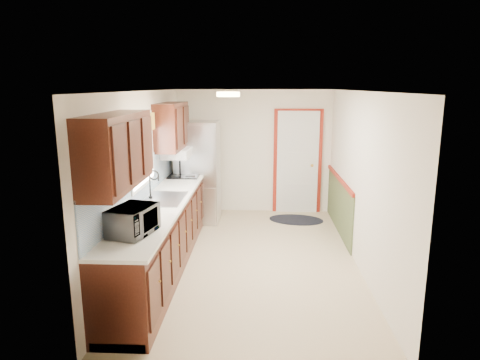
# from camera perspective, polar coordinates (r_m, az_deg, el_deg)

# --- Properties ---
(room_shell) EXTENTS (3.20, 5.20, 2.52)m
(room_shell) POSITION_cam_1_polar(r_m,az_deg,el_deg) (5.96, 1.50, 0.17)
(room_shell) COLOR #C7B38C
(room_shell) RESTS_ON ground
(kitchen_run) EXTENTS (0.63, 4.00, 2.20)m
(kitchen_run) POSITION_cam_1_polar(r_m,az_deg,el_deg) (5.93, -10.64, -4.00)
(kitchen_run) COLOR #36140C
(kitchen_run) RESTS_ON ground
(back_wall_trim) EXTENTS (1.12, 2.30, 2.08)m
(back_wall_trim) POSITION_cam_1_polar(r_m,az_deg,el_deg) (8.23, 8.78, 1.26)
(back_wall_trim) COLOR maroon
(back_wall_trim) RESTS_ON ground
(ceiling_fixture) EXTENTS (0.30, 0.30, 0.06)m
(ceiling_fixture) POSITION_cam_1_polar(r_m,az_deg,el_deg) (5.64, -1.59, 11.36)
(ceiling_fixture) COLOR #FFD88C
(ceiling_fixture) RESTS_ON room_shell
(microwave) EXTENTS (0.42, 0.60, 0.37)m
(microwave) POSITION_cam_1_polar(r_m,az_deg,el_deg) (4.62, -14.11, -4.87)
(microwave) COLOR white
(microwave) RESTS_ON kitchen_run
(refrigerator) EXTENTS (0.78, 0.78, 1.85)m
(refrigerator) POSITION_cam_1_polar(r_m,az_deg,el_deg) (7.89, -5.62, 1.11)
(refrigerator) COLOR #B7B7BC
(refrigerator) RESTS_ON ground
(rug) EXTENTS (1.10, 0.80, 0.01)m
(rug) POSITION_cam_1_polar(r_m,az_deg,el_deg) (8.13, 7.48, -5.27)
(rug) COLOR black
(rug) RESTS_ON ground
(cooktop) EXTENTS (0.52, 0.63, 0.02)m
(cooktop) POSITION_cam_1_polar(r_m,az_deg,el_deg) (7.49, -7.39, 0.68)
(cooktop) COLOR black
(cooktop) RESTS_ON kitchen_run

